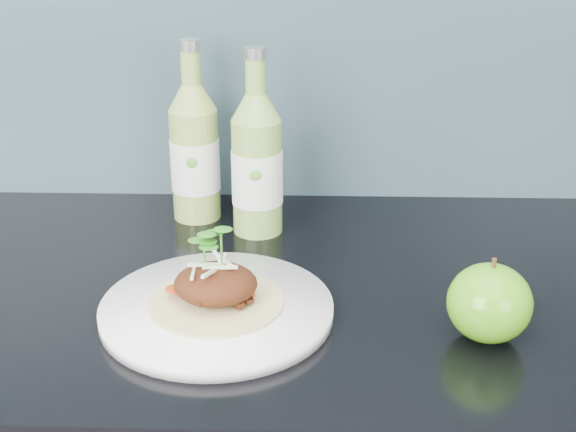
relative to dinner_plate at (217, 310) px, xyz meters
The scene contains 5 objects.
dinner_plate is the anchor object (origin of this frame).
pork_taco 0.04m from the dinner_plate, 90.00° to the left, with size 0.15×0.15×0.10m.
green_apple 0.30m from the dinner_plate, ahead, with size 0.11×0.11×0.10m.
cider_bottle_left 0.31m from the dinner_plate, 101.87° to the left, with size 0.08×0.08×0.26m.
cider_bottle_right 0.26m from the dinner_plate, 82.37° to the left, with size 0.07×0.07×0.26m.
Camera 1 is at (0.03, 0.81, 1.37)m, focal length 50.00 mm.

